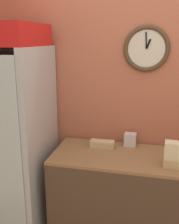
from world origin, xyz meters
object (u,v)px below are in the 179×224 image
at_px(beverage_cooler, 14,130).
at_px(sandwich_flat_left, 102,144).
at_px(sandwich_stack_middle, 178,155).
at_px(napkin_dispenser, 130,140).
at_px(sandwich_stack_top, 179,147).
at_px(sandwich_stack_bottom, 177,164).

bearing_deg(beverage_cooler, sandwich_flat_left, 8.74).
xyz_separation_m(sandwich_stack_middle, napkin_dispenser, (-0.39, 0.36, -0.04)).
distance_m(sandwich_stack_top, sandwich_flat_left, 0.70).
bearing_deg(sandwich_flat_left, beverage_cooler, -171.26).
bearing_deg(sandwich_flat_left, sandwich_stack_middle, -21.73).
bearing_deg(sandwich_flat_left, sandwich_stack_top, -21.73).
relative_size(sandwich_stack_middle, napkin_dispenser, 1.74).
bearing_deg(sandwich_stack_top, sandwich_stack_middle, 0.00).
height_order(sandwich_stack_top, sandwich_flat_left, sandwich_stack_top).
height_order(sandwich_stack_top, napkin_dispenser, sandwich_stack_top).
xyz_separation_m(sandwich_stack_bottom, sandwich_stack_top, (0.00, 0.00, 0.14)).
bearing_deg(sandwich_flat_left, sandwich_stack_bottom, -21.73).
relative_size(sandwich_stack_top, sandwich_flat_left, 0.96).
bearing_deg(sandwich_stack_top, sandwich_flat_left, 158.27).
bearing_deg(napkin_dispenser, sandwich_flat_left, -156.69).
xyz_separation_m(beverage_cooler, sandwich_stack_middle, (1.44, -0.13, -0.05)).
distance_m(sandwich_stack_middle, sandwich_flat_left, 0.69).
height_order(beverage_cooler, napkin_dispenser, beverage_cooler).
bearing_deg(beverage_cooler, napkin_dispenser, 12.31).
relative_size(sandwich_flat_left, napkin_dispenser, 1.83).
relative_size(beverage_cooler, sandwich_stack_bottom, 9.54).
relative_size(sandwich_stack_bottom, sandwich_stack_top, 1.01).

